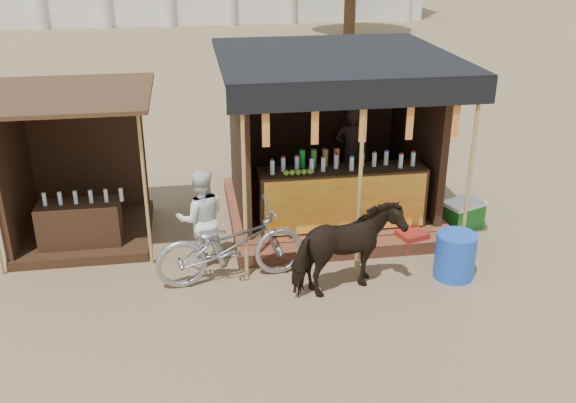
# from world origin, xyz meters

# --- Properties ---
(ground) EXTENTS (120.00, 120.00, 0.00)m
(ground) POSITION_xyz_m (0.00, 0.00, 0.00)
(ground) COLOR #846B4C
(ground) RESTS_ON ground
(main_stall) EXTENTS (3.60, 3.61, 2.78)m
(main_stall) POSITION_xyz_m (1.02, 3.36, 1.02)
(main_stall) COLOR brown
(main_stall) RESTS_ON ground
(secondary_stall) EXTENTS (2.40, 2.40, 2.38)m
(secondary_stall) POSITION_xyz_m (-3.17, 3.24, 0.85)
(secondary_stall) COLOR #352113
(secondary_stall) RESTS_ON ground
(cow) EXTENTS (1.64, 1.13, 1.27)m
(cow) POSITION_xyz_m (0.69, 0.93, 0.63)
(cow) COLOR black
(cow) RESTS_ON ground
(motorbike) EXTENTS (2.16, 0.99, 1.10)m
(motorbike) POSITION_xyz_m (-0.82, 1.50, 0.55)
(motorbike) COLOR #97979F
(motorbike) RESTS_ON ground
(bystander) EXTENTS (0.77, 0.62, 1.48)m
(bystander) POSITION_xyz_m (-1.19, 2.00, 0.74)
(bystander) COLOR silver
(bystander) RESTS_ON ground
(blue_barrel) EXTENTS (0.66, 0.66, 0.66)m
(blue_barrel) POSITION_xyz_m (2.30, 1.09, 0.33)
(blue_barrel) COLOR blue
(blue_barrel) RESTS_ON ground
(red_crate) EXTENTS (0.50, 0.46, 0.28)m
(red_crate) POSITION_xyz_m (1.99, 2.00, 0.14)
(red_crate) COLOR maroon
(red_crate) RESTS_ON ground
(cooler) EXTENTS (0.76, 0.65, 0.46)m
(cooler) POSITION_xyz_m (3.06, 2.60, 0.23)
(cooler) COLOR #16661C
(cooler) RESTS_ON ground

